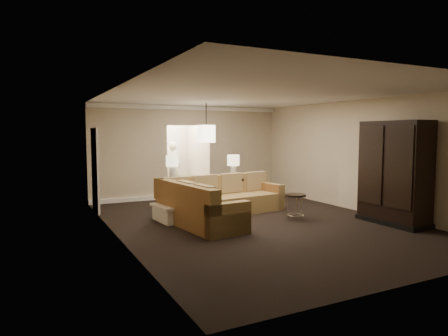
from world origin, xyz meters
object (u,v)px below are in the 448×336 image
sectional_sofa (218,202)px  person (172,163)px  coffee_table (177,212)px  console_table (203,191)px  drink_table (296,201)px  armoire (394,175)px

sectional_sofa → person: person is taller
coffee_table → person: 4.89m
console_table → drink_table: bearing=-40.6°
sectional_sofa → armoire: size_ratio=1.46×
console_table → person: bearing=100.8°
armoire → drink_table: 2.18m
sectional_sofa → armoire: bearing=-42.4°
drink_table → person: size_ratio=0.31×
coffee_table → armoire: size_ratio=0.46×
coffee_table → console_table: 1.50m
coffee_table → person: person is taller
coffee_table → drink_table: 2.70m
console_table → drink_table: 2.53m
sectional_sofa → drink_table: bearing=-39.5°
coffee_table → console_table: console_table is taller
armoire → sectional_sofa: bearing=144.6°
coffee_table → sectional_sofa: bearing=-11.4°
sectional_sofa → person: (0.55, 4.79, 0.55)m
console_table → armoire: 4.58m
armoire → person: 7.49m
drink_table → console_table: bearing=122.2°
armoire → drink_table: size_ratio=3.81×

